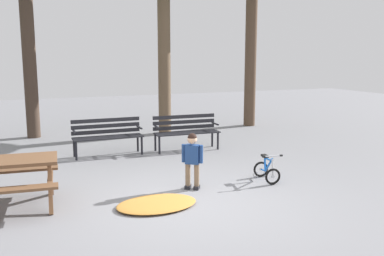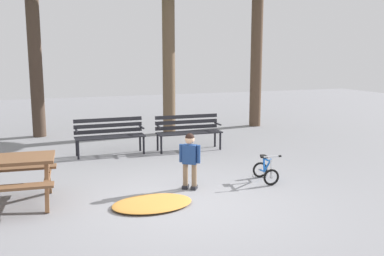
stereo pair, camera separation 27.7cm
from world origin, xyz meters
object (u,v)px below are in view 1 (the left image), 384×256
at_px(child_standing, 192,157).
at_px(park_bench_far_left, 107,134).
at_px(kids_bicycle, 267,170).
at_px(park_bench_left, 186,129).

bearing_deg(child_standing, park_bench_far_left, 105.12).
height_order(park_bench_far_left, kids_bicycle, park_bench_far_left).
bearing_deg(park_bench_left, child_standing, -109.59).
height_order(park_bench_left, child_standing, child_standing).
xyz_separation_m(park_bench_far_left, child_standing, (0.84, -3.12, 0.07)).
distance_m(park_bench_far_left, child_standing, 3.24).
distance_m(park_bench_left, child_standing, 3.16).
distance_m(park_bench_left, kids_bicycle, 3.08).
xyz_separation_m(park_bench_left, child_standing, (-1.06, -2.98, 0.07)).
bearing_deg(kids_bicycle, park_bench_left, 97.75).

